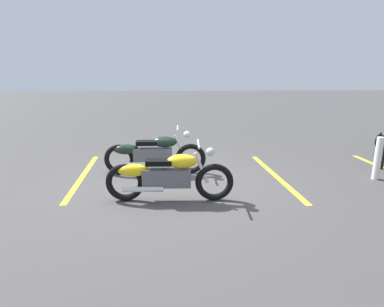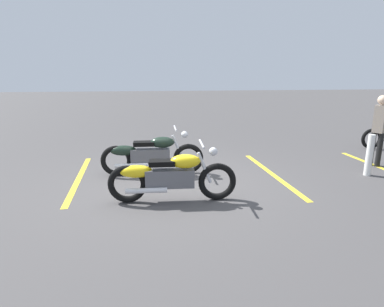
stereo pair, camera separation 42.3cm
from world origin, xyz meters
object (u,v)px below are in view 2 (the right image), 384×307
Objects in this scene: motorcycle_bright_foreground at (169,176)px; bystander_near_row at (379,127)px; bollard_post at (369,155)px; motorcycle_dark_foreground at (150,154)px.

bystander_near_row is (4.98, 1.58, 0.47)m from motorcycle_bright_foreground.
motorcycle_bright_foreground is 1.33× the size of bystander_near_row.
bystander_near_row reaches higher than bollard_post.
motorcycle_bright_foreground is at bearing -168.00° from bollard_post.
motorcycle_dark_foreground reaches higher than bollard_post.
motorcycle_dark_foreground is at bearing 172.59° from bollard_post.
bollard_post is at bearing -168.90° from bystander_near_row.
bystander_near_row is 1.03m from bollard_post.
bystander_near_row is (5.33, 0.05, 0.47)m from motorcycle_dark_foreground.
motorcycle_bright_foreground is 4.46m from bollard_post.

